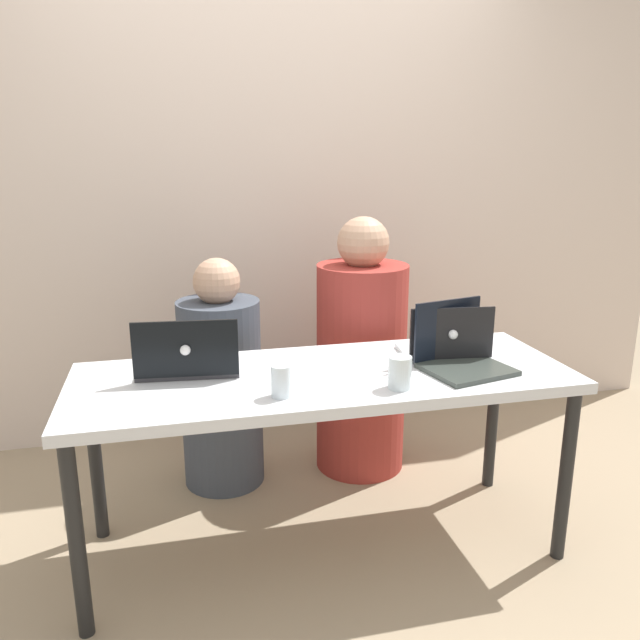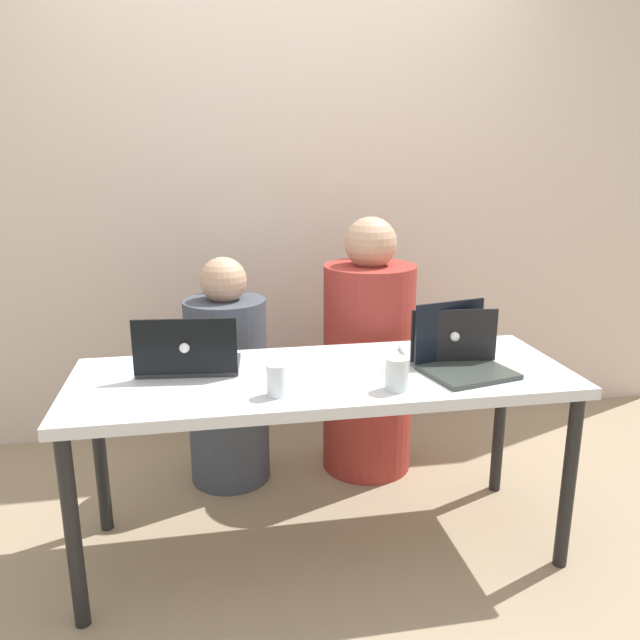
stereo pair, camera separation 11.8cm
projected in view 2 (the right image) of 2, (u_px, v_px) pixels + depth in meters
The scene contains 10 objects.
ground_plane at pixel (323, 545), 2.43m from camera, with size 12.00×12.00×0.00m, color gray.
back_wall at pixel (281, 186), 3.23m from camera, with size 4.65×0.10×2.62m, color beige.
desk at pixel (323, 390), 2.26m from camera, with size 1.79×0.64×0.71m.
person_on_left at pixel (228, 384), 2.83m from camera, with size 0.39×0.39×1.05m.
person_on_right at pixel (368, 361), 2.92m from camera, with size 0.52×0.52×1.21m.
laptop_back_left at pixel (189, 359), 2.25m from camera, with size 0.38×0.27×0.22m.
laptop_back_right at pixel (448, 348), 2.38m from camera, with size 0.34×0.27×0.21m.
laptop_front_right at pixel (461, 357), 2.25m from camera, with size 0.34×0.31×0.24m.
water_glass_left at pixel (277, 382), 2.02m from camera, with size 0.07×0.07×0.11m.
water_glass_right at pixel (397, 376), 2.07m from camera, with size 0.08×0.08×0.11m.
Camera 2 is at (-0.39, -2.08, 1.49)m, focal length 35.00 mm.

